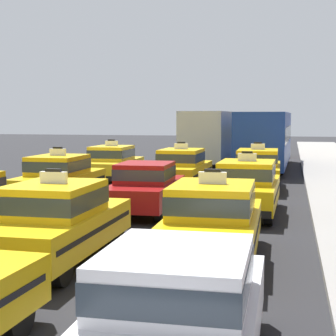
{
  "coord_description": "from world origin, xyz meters",
  "views": [
    {
      "loc": [
        4.56,
        -2.36,
        3.02
      ],
      "look_at": [
        0.59,
        15.13,
        1.3
      ],
      "focal_mm": 58.08,
      "sensor_mm": 36.0,
      "label": 1
    }
  ],
  "objects_px": {
    "bus_right_fifth": "(266,137)",
    "sedan_right_nearest": "(177,312)",
    "taxi_center_second": "(57,220)",
    "taxi_right_third": "(247,186)",
    "taxi_left_fourth": "(112,163)",
    "sedan_center_third": "(146,186)",
    "taxi_left_third": "(59,178)",
    "taxi_center_sixth": "(224,146)",
    "taxi_right_fourth": "(258,168)",
    "sedan_right_sixth": "(273,146)",
    "taxi_right_second": "(213,221)",
    "taxi_center_fourth": "(182,168)",
    "box_truck_center_fifth": "(209,138)"
  },
  "relations": [
    {
      "from": "taxi_left_third",
      "to": "sedan_center_third",
      "type": "height_order",
      "value": "taxi_left_third"
    },
    {
      "from": "bus_right_fifth",
      "to": "sedan_right_nearest",
      "type": "bearing_deg",
      "value": -89.51
    },
    {
      "from": "taxi_left_third",
      "to": "box_truck_center_fifth",
      "type": "bearing_deg",
      "value": 75.84
    },
    {
      "from": "sedan_right_nearest",
      "to": "taxi_center_sixth",
      "type": "bearing_deg",
      "value": 96.04
    },
    {
      "from": "taxi_center_sixth",
      "to": "taxi_right_second",
      "type": "distance_m",
      "value": 27.57
    },
    {
      "from": "taxi_left_third",
      "to": "taxi_center_sixth",
      "type": "distance_m",
      "value": 21.05
    },
    {
      "from": "box_truck_center_fifth",
      "to": "taxi_right_third",
      "type": "xyz_separation_m",
      "value": [
        3.27,
        -13.99,
        -0.9
      ]
    },
    {
      "from": "box_truck_center_fifth",
      "to": "taxi_left_third",
      "type": "bearing_deg",
      "value": -104.16
    },
    {
      "from": "box_truck_center_fifth",
      "to": "taxi_center_sixth",
      "type": "height_order",
      "value": "box_truck_center_fifth"
    },
    {
      "from": "bus_right_fifth",
      "to": "taxi_left_third",
      "type": "bearing_deg",
      "value": -114.53
    },
    {
      "from": "taxi_center_fourth",
      "to": "taxi_center_sixth",
      "type": "relative_size",
      "value": 1.01
    },
    {
      "from": "sedan_right_sixth",
      "to": "taxi_left_third",
      "type": "bearing_deg",
      "value": -105.85
    },
    {
      "from": "sedan_center_third",
      "to": "taxi_center_fourth",
      "type": "relative_size",
      "value": 0.95
    },
    {
      "from": "taxi_right_fourth",
      "to": "taxi_center_fourth",
      "type": "bearing_deg",
      "value": -171.71
    },
    {
      "from": "taxi_right_third",
      "to": "box_truck_center_fifth",
      "type": "bearing_deg",
      "value": 103.16
    },
    {
      "from": "sedan_right_nearest",
      "to": "taxi_right_third",
      "type": "distance_m",
      "value": 10.83
    },
    {
      "from": "taxi_right_fourth",
      "to": "sedan_right_sixth",
      "type": "xyz_separation_m",
      "value": [
        0.05,
        18.24,
        -0.03
      ]
    },
    {
      "from": "sedan_center_third",
      "to": "sedan_right_sixth",
      "type": "distance_m",
      "value": 24.71
    },
    {
      "from": "taxi_left_third",
      "to": "sedan_center_third",
      "type": "bearing_deg",
      "value": -20.7
    },
    {
      "from": "taxi_left_fourth",
      "to": "taxi_center_sixth",
      "type": "distance_m",
      "value": 15.1
    },
    {
      "from": "taxi_center_second",
      "to": "taxi_left_third",
      "type": "bearing_deg",
      "value": 113.64
    },
    {
      "from": "taxi_left_third",
      "to": "taxi_center_sixth",
      "type": "relative_size",
      "value": 1.0
    },
    {
      "from": "taxi_center_second",
      "to": "taxi_right_third",
      "type": "height_order",
      "value": "same"
    },
    {
      "from": "sedan_center_third",
      "to": "box_truck_center_fifth",
      "type": "relative_size",
      "value": 0.62
    },
    {
      "from": "sedan_center_third",
      "to": "sedan_right_sixth",
      "type": "height_order",
      "value": "same"
    },
    {
      "from": "taxi_left_fourth",
      "to": "sedan_center_third",
      "type": "height_order",
      "value": "taxi_left_fourth"
    },
    {
      "from": "taxi_center_sixth",
      "to": "sedan_right_nearest",
      "type": "relative_size",
      "value": 1.06
    },
    {
      "from": "taxi_center_fourth",
      "to": "box_truck_center_fifth",
      "type": "xyz_separation_m",
      "value": [
        -0.14,
        8.56,
        0.9
      ]
    },
    {
      "from": "taxi_center_second",
      "to": "taxi_right_third",
      "type": "xyz_separation_m",
      "value": [
        3.4,
        6.32,
        0.0
      ]
    },
    {
      "from": "bus_right_fifth",
      "to": "taxi_center_second",
      "type": "bearing_deg",
      "value": -98.7
    },
    {
      "from": "sedan_center_third",
      "to": "sedan_right_nearest",
      "type": "distance_m",
      "value": 10.92
    },
    {
      "from": "taxi_left_fourth",
      "to": "box_truck_center_fifth",
      "type": "height_order",
      "value": "box_truck_center_fifth"
    },
    {
      "from": "sedan_right_nearest",
      "to": "bus_right_fifth",
      "type": "height_order",
      "value": "bus_right_fifth"
    },
    {
      "from": "taxi_right_second",
      "to": "taxi_right_third",
      "type": "height_order",
      "value": "same"
    },
    {
      "from": "sedan_center_third",
      "to": "taxi_center_fourth",
      "type": "bearing_deg",
      "value": 90.28
    },
    {
      "from": "taxi_center_second",
      "to": "taxi_center_sixth",
      "type": "distance_m",
      "value": 28.04
    },
    {
      "from": "taxi_center_sixth",
      "to": "box_truck_center_fifth",
      "type": "bearing_deg",
      "value": -89.39
    },
    {
      "from": "taxi_left_third",
      "to": "taxi_right_fourth",
      "type": "height_order",
      "value": "same"
    },
    {
      "from": "taxi_left_fourth",
      "to": "taxi_right_third",
      "type": "distance_m",
      "value": 9.66
    },
    {
      "from": "taxi_center_second",
      "to": "sedan_right_sixth",
      "type": "bearing_deg",
      "value": 83.59
    },
    {
      "from": "taxi_center_sixth",
      "to": "sedan_right_sixth",
      "type": "distance_m",
      "value": 4.14
    },
    {
      "from": "box_truck_center_fifth",
      "to": "taxi_center_second",
      "type": "bearing_deg",
      "value": -90.35
    },
    {
      "from": "taxi_left_fourth",
      "to": "taxi_right_second",
      "type": "distance_m",
      "value": 14.2
    },
    {
      "from": "taxi_center_second",
      "to": "sedan_right_sixth",
      "type": "xyz_separation_m",
      "value": [
        3.42,
        30.44,
        -0.03
      ]
    },
    {
      "from": "taxi_right_third",
      "to": "taxi_right_fourth",
      "type": "height_order",
      "value": "same"
    },
    {
      "from": "taxi_left_third",
      "to": "taxi_right_third",
      "type": "relative_size",
      "value": 1.0
    },
    {
      "from": "sedan_right_sixth",
      "to": "taxi_center_fourth",
      "type": "bearing_deg",
      "value": -99.56
    },
    {
      "from": "taxi_center_sixth",
      "to": "taxi_right_fourth",
      "type": "distance_m",
      "value": 16.19
    },
    {
      "from": "taxi_right_second",
      "to": "bus_right_fifth",
      "type": "relative_size",
      "value": 0.41
    },
    {
      "from": "taxi_center_second",
      "to": "sedan_right_sixth",
      "type": "relative_size",
      "value": 1.06
    }
  ]
}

